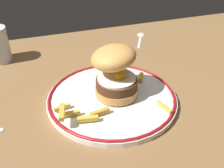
# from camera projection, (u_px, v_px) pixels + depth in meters

# --- Properties ---
(ground_plane) EXTENTS (1.34, 0.96, 0.04)m
(ground_plane) POSITION_uv_depth(u_px,v_px,m) (133.00, 114.00, 0.60)
(ground_plane) COLOR brown
(dinner_plate) EXTENTS (0.30, 0.30, 0.02)m
(dinner_plate) POSITION_uv_depth(u_px,v_px,m) (112.00, 98.00, 0.60)
(dinner_plate) COLOR white
(dinner_plate) RESTS_ON ground_plane
(burger) EXTENTS (0.14, 0.14, 0.12)m
(burger) POSITION_uv_depth(u_px,v_px,m) (115.00, 70.00, 0.58)
(burger) COLOR #C78846
(burger) RESTS_ON dinner_plate
(fries_pile) EXTENTS (0.24, 0.20, 0.03)m
(fries_pile) POSITION_uv_depth(u_px,v_px,m) (101.00, 99.00, 0.57)
(fries_pile) COLOR gold
(fries_pile) RESTS_ON dinner_plate
(spoon) EXTENTS (0.08, 0.12, 0.01)m
(spoon) POSITION_uv_depth(u_px,v_px,m) (141.00, 36.00, 0.92)
(spoon) COLOR silver
(spoon) RESTS_ON ground_plane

